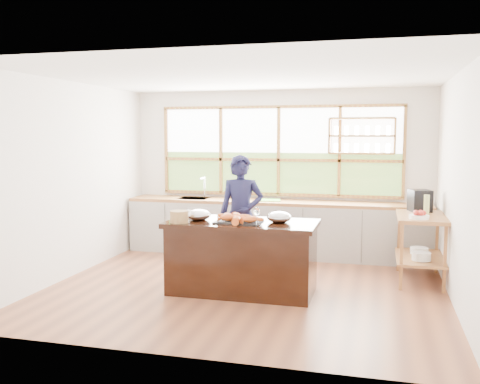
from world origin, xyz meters
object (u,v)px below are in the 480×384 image
(island, at_px, (242,257))
(espresso_machine, at_px, (420,201))
(cook, at_px, (241,216))
(wicker_basket, at_px, (179,217))

(island, xyz_separation_m, espresso_machine, (2.19, 1.46, 0.60))
(cook, height_order, wicker_basket, cook)
(island, bearing_deg, cook, 105.50)
(island, height_order, cook, cook)
(cook, xyz_separation_m, espresso_machine, (2.40, 0.69, 0.21))
(cook, bearing_deg, espresso_machine, 4.38)
(island, xyz_separation_m, wicker_basket, (-0.72, -0.28, 0.52))
(cook, distance_m, wicker_basket, 1.17)
(island, distance_m, espresso_machine, 2.70)
(cook, bearing_deg, island, -86.22)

